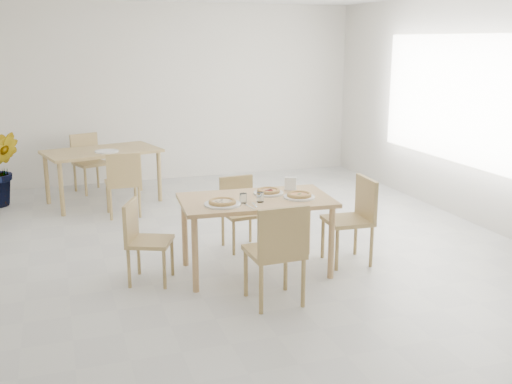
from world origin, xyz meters
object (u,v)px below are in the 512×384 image
object	(u,v)px
chair_west	(142,236)
pizza_pepperoni	(268,191)
plate_mushroom	(222,204)
pizza_mushroom	(222,202)
second_table	(102,156)
napkin_holder	(290,184)
chair_east	(355,214)
plate_pepperoni	(268,193)
pizza_margherita	(299,195)
chair_back_n	(88,158)
chair_back_s	(123,180)
main_table	(256,207)
plate_empty	(107,151)
chair_south	(278,248)
tumbler_a	(243,198)
plate_margherita	(299,197)
tumbler_b	(260,197)
chair_north	(240,207)

from	to	relation	value
chair_west	pizza_pepperoni	world-z (taller)	pizza_pepperoni
plate_mushroom	pizza_mushroom	size ratio (longest dim) A/B	1.02
pizza_mushroom	second_table	world-z (taller)	pizza_mushroom
napkin_holder	pizza_pepperoni	bearing A→B (deg)	-144.41
chair_east	second_table	size ratio (longest dim) A/B	0.53
plate_pepperoni	pizza_mushroom	distance (m)	0.60
napkin_holder	plate_pepperoni	bearing A→B (deg)	-144.41
pizza_margherita	pizza_mushroom	distance (m)	0.77
plate_pepperoni	pizza_margherita	world-z (taller)	pizza_margherita
plate_mushroom	chair_back_n	distance (m)	4.16
napkin_holder	plate_mushroom	bearing A→B (deg)	-133.56
chair_back_s	main_table	bearing A→B (deg)	112.79
plate_empty	pizza_pepperoni	bearing A→B (deg)	-65.25
chair_south	second_table	size ratio (longest dim) A/B	0.54
plate_mushroom	pizza_pepperoni	distance (m)	0.60
chair_south	tumbler_a	size ratio (longest dim) A/B	10.00
pizza_pepperoni	plate_mushroom	bearing A→B (deg)	-154.75
pizza_pepperoni	second_table	size ratio (longest dim) A/B	0.17
chair_south	plate_pepperoni	size ratio (longest dim) A/B	3.06
chair_south	second_table	xyz separation A→B (m)	(-1.12, 3.95, 0.14)
main_table	chair_south	size ratio (longest dim) A/B	1.66
main_table	chair_east	world-z (taller)	chair_east
second_table	chair_back_s	size ratio (longest dim) A/B	1.97
plate_margherita	pizza_pepperoni	xyz separation A→B (m)	(-0.23, 0.24, 0.02)
plate_mushroom	chair_back_s	size ratio (longest dim) A/B	0.39
tumbler_b	chair_west	bearing A→B (deg)	167.23
chair_back_s	chair_west	bearing A→B (deg)	87.41
pizza_mushroom	tumbler_a	world-z (taller)	tumbler_a
plate_empty	main_table	bearing A→B (deg)	-68.98
main_table	napkin_holder	world-z (taller)	napkin_holder
chair_north	napkin_holder	bearing A→B (deg)	-64.34
chair_south	tumbler_b	world-z (taller)	chair_south
plate_mushroom	napkin_holder	bearing A→B (deg)	20.67
napkin_holder	tumbler_a	bearing A→B (deg)	-128.32
pizza_pepperoni	chair_back_n	xyz separation A→B (m)	(-1.51, 3.79, -0.28)
chair_back_n	tumbler_a	bearing A→B (deg)	-95.06
chair_east	second_table	world-z (taller)	chair_east
tumbler_a	plate_empty	world-z (taller)	tumbler_a
chair_north	plate_margherita	distance (m)	1.00
pizza_mushroom	chair_back_n	world-z (taller)	chair_back_n
main_table	tumbler_a	xyz separation A→B (m)	(-0.17, -0.12, 0.13)
tumbler_b	chair_back_s	size ratio (longest dim) A/B	0.11
pizza_margherita	main_table	bearing A→B (deg)	163.13
chair_west	plate_pepperoni	distance (m)	1.30
main_table	second_table	distance (m)	3.37
plate_margherita	tumbler_b	bearing A→B (deg)	-177.72
chair_west	second_table	world-z (taller)	chair_west
plate_margherita	second_table	world-z (taller)	plate_margherita
chair_east	plate_mushroom	world-z (taller)	chair_east
main_table	chair_back_n	size ratio (longest dim) A/B	1.74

